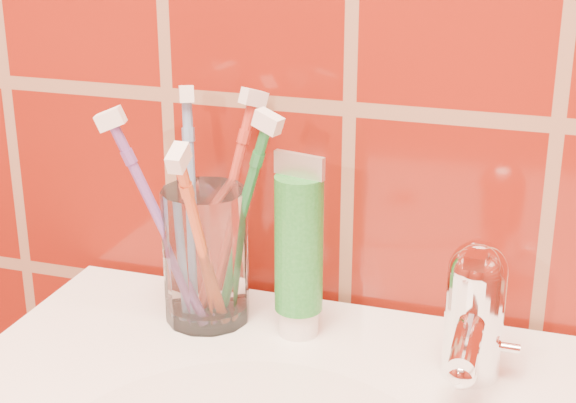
% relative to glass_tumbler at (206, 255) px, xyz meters
% --- Properties ---
extents(glass_tumbler, '(0.08, 0.08, 0.13)m').
position_rel_glass_tumbler_xyz_m(glass_tumbler, '(0.00, 0.00, 0.00)').
color(glass_tumbler, white).
rests_on(glass_tumbler, pedestal_sink).
extents(toothpaste_tube, '(0.05, 0.04, 0.17)m').
position_rel_glass_tumbler_xyz_m(toothpaste_tube, '(0.09, -0.00, 0.02)').
color(toothpaste_tube, white).
rests_on(toothpaste_tube, pedestal_sink).
extents(faucet, '(0.05, 0.11, 0.12)m').
position_rel_glass_tumbler_xyz_m(faucet, '(0.25, -0.03, -0.00)').
color(faucet, white).
rests_on(faucet, pedestal_sink).
extents(toothbrush_0, '(0.13, 0.15, 0.23)m').
position_rel_glass_tumbler_xyz_m(toothbrush_0, '(0.01, 0.03, 0.04)').
color(toothbrush_0, '#B63627').
rests_on(toothbrush_0, glass_tumbler).
extents(toothbrush_1, '(0.03, 0.17, 0.22)m').
position_rel_glass_tumbler_xyz_m(toothbrush_1, '(0.01, -0.04, 0.03)').
color(toothbrush_1, '#C84F23').
rests_on(toothbrush_1, glass_tumbler).
extents(toothbrush_2, '(0.14, 0.13, 0.21)m').
position_rel_glass_tumbler_xyz_m(toothbrush_2, '(-0.03, -0.02, 0.04)').
color(toothbrush_2, '#6B428F').
rests_on(toothbrush_2, glass_tumbler).
extents(toothbrush_3, '(0.08, 0.11, 0.23)m').
position_rel_glass_tumbler_xyz_m(toothbrush_3, '(-0.02, 0.01, 0.04)').
color(toothbrush_3, '#6789B8').
rests_on(toothbrush_3, glass_tumbler).
extents(toothbrush_4, '(0.12, 0.11, 0.21)m').
position_rel_glass_tumbler_xyz_m(toothbrush_4, '(0.03, 0.00, 0.04)').
color(toothbrush_4, '#1E7334').
rests_on(toothbrush_4, glass_tumbler).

